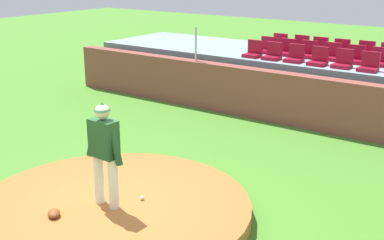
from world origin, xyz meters
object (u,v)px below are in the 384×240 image
Objects in this scene: baseball at (142,198)px; stadium_chair_12 at (279,44)px; stadium_chair_11 at (379,60)px; stadium_chair_5 at (369,65)px; stadium_chair_0 at (253,52)px; stadium_chair_2 at (295,56)px; stadium_chair_6 at (267,48)px; stadium_chair_16 at (365,53)px; stadium_chair_8 at (308,52)px; stadium_chair_1 at (273,54)px; stadium_chair_9 at (331,55)px; stadium_chair_3 at (319,59)px; fielding_glove at (54,213)px; pitcher at (104,147)px; stadium_chair_4 at (343,62)px; stadium_chair_7 at (287,50)px; stadium_chair_13 at (300,46)px; stadium_chair_10 at (355,57)px; stadium_chair_15 at (341,51)px; stadium_chair_14 at (319,48)px.

stadium_chair_12 reaches higher than baseball.
stadium_chair_5 is at bearing 90.65° from stadium_chair_11.
stadium_chair_2 is (1.36, 0.01, 0.00)m from stadium_chair_0.
stadium_chair_6 and stadium_chair_16 have the same top height.
stadium_chair_8 is at bearing -22.91° from stadium_chair_5.
stadium_chair_1 is 1.92m from stadium_chair_12.
stadium_chair_8 is at bearing 3.11° from stadium_chair_9.
stadium_chair_3 and stadium_chair_16 have the same top height.
stadium_chair_1 is at bearing 127.24° from stadium_chair_6.
stadium_chair_8 is (0.05, 9.65, 1.30)m from fielding_glove.
pitcher reaches higher than stadium_chair_9.
stadium_chair_8 is at bearing -50.72° from fielding_glove.
stadium_chair_8 is (0.00, 0.86, 0.00)m from stadium_chair_2.
stadium_chair_4 is at bearing 89.46° from stadium_chair_16.
stadium_chair_4 is 1.00× the size of stadium_chair_7.
stadium_chair_3 is at bearing 127.05° from stadium_chair_13.
stadium_chair_16 is (2.81, 0.93, 0.00)m from stadium_chair_6.
stadium_chair_5 is at bearing 79.69° from pitcher.
stadium_chair_1 is 1.00× the size of stadium_chair_2.
stadium_chair_10 and stadium_chair_16 have the same top height.
stadium_chair_6 is (-2.11, 0.92, 0.00)m from stadium_chair_3.
stadium_chair_4 is (2.11, 0.02, 0.00)m from stadium_chair_1.
stadium_chair_13 is (-0.66, 0.93, 0.00)m from stadium_chair_8.
stadium_chair_10 is (1.44, -0.01, 0.00)m from stadium_chair_8.
fielding_glove is at bearing 97.87° from stadium_chair_6.
stadium_chair_3 is (0.02, 7.45, 1.31)m from baseball.
stadium_chair_5 is 2.29m from stadium_chair_15.
stadium_chair_15 is (0.69, 0.88, 0.00)m from stadium_chair_8.
stadium_chair_2 is at bearing -50.72° from fielding_glove.
stadium_chair_12 is 1.00× the size of stadium_chair_14.
fielding_glove is at bearing 80.59° from stadium_chair_4.
stadium_chair_5 is (0.72, -0.03, 0.00)m from stadium_chair_4.
stadium_chair_5 is at bearing 179.84° from stadium_chair_1.
stadium_chair_5 and stadium_chair_10 have the same top height.
stadium_chair_1 and stadium_chair_15 have the same top height.
stadium_chair_13 is at bearing 0.33° from stadium_chair_16.
baseball is at bearing 104.04° from stadium_chair_6.
stadium_chair_11 and stadium_chair_15 have the same top height.
stadium_chair_7 and stadium_chair_12 have the same top height.
stadium_chair_5 and stadium_chair_7 have the same top height.
stadium_chair_9 is 1.13m from stadium_chair_14.
stadium_chair_5 is 1.00× the size of stadium_chair_16.
stadium_chair_13 is at bearing -18.57° from stadium_chair_11.
stadium_chair_3 and stadium_chair_9 have the same top height.
stadium_chair_1 is 1.91m from stadium_chair_14.
stadium_chair_5 is at bearing 153.11° from stadium_chair_12.
stadium_chair_11 is at bearing 178.21° from stadium_chair_9.
fielding_glove is 0.60× the size of stadium_chair_2.
stadium_chair_8 reaches higher than baseball.
stadium_chair_9 is at bearing -4.22° from stadium_chair_10.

